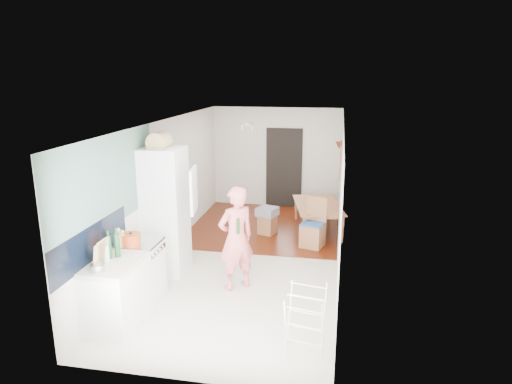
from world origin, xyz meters
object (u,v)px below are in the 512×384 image
(dining_table, at_px, (319,220))
(person, at_px, (236,229))
(stool, at_px, (267,225))
(drying_rack, at_px, (306,323))
(dining_chair, at_px, (313,223))

(dining_table, bearing_deg, person, 147.09)
(stool, xyz_separation_m, drying_rack, (1.12, -4.15, 0.22))
(dining_table, distance_m, stool, 1.14)
(dining_table, distance_m, dining_chair, 1.02)
(person, bearing_deg, stool, -134.16)
(stool, distance_m, drying_rack, 4.30)
(dining_chair, height_order, stool, dining_chair)
(person, bearing_deg, drying_rack, 84.98)
(dining_table, relative_size, drying_rack, 1.63)
(drying_rack, bearing_deg, dining_chair, 103.38)
(stool, bearing_deg, person, -91.99)
(person, bearing_deg, dining_chair, -160.62)
(dining_chair, distance_m, drying_rack, 3.58)
(stool, relative_size, drying_rack, 0.48)
(person, height_order, dining_table, person)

